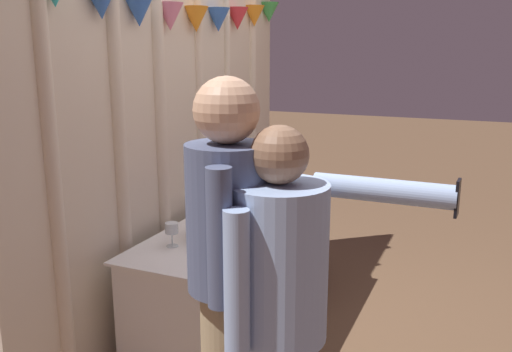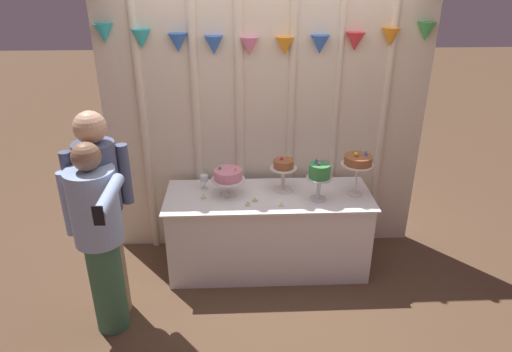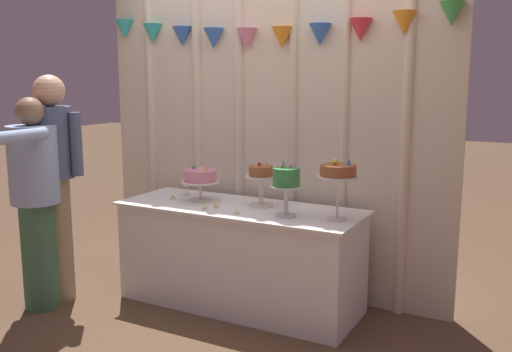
# 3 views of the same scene
# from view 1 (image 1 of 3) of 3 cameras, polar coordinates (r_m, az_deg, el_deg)

# --- Properties ---
(ground_plane) EXTENTS (24.00, 24.00, 0.00)m
(ground_plane) POSITION_cam_1_polar(r_m,az_deg,el_deg) (3.61, 0.14, -16.27)
(ground_plane) COLOR brown
(draped_curtain) EXTENTS (2.92, 0.16, 2.44)m
(draped_curtain) POSITION_cam_1_polar(r_m,az_deg,el_deg) (3.40, -8.25, 4.99)
(draped_curtain) COLOR beige
(draped_curtain) RESTS_ON ground_plane
(cake_table) EXTENTS (1.81, 0.67, 0.75)m
(cake_table) POSITION_cam_1_polar(r_m,az_deg,el_deg) (3.47, -1.39, -10.54)
(cake_table) COLOR white
(cake_table) RESTS_ON ground_plane
(cake_display_leftmost) EXTENTS (0.29, 0.29, 0.27)m
(cake_display_leftmost) POSITION_cam_1_polar(r_m,az_deg,el_deg) (3.00, -4.63, -3.17)
(cake_display_leftmost) COLOR silver
(cake_display_leftmost) RESTS_ON cake_table
(cake_display_midleft) EXTENTS (0.23, 0.23, 0.33)m
(cake_display_midleft) POSITION_cam_1_polar(r_m,az_deg,el_deg) (3.43, -1.75, -0.40)
(cake_display_midleft) COLOR silver
(cake_display_midleft) RESTS_ON cake_table
(cake_display_midright) EXTENTS (0.22, 0.22, 0.38)m
(cake_display_midright) POSITION_cam_1_polar(r_m,az_deg,el_deg) (3.61, 2.85, 0.75)
(cake_display_midright) COLOR silver
(cake_display_midright) RESTS_ON cake_table
(cake_display_rightmost) EXTENTS (0.28, 0.28, 0.41)m
(cake_display_rightmost) POSITION_cam_1_polar(r_m,az_deg,el_deg) (3.93, 3.56, 2.71)
(cake_display_rightmost) COLOR silver
(cake_display_rightmost) RESTS_ON cake_table
(wine_glass) EXTENTS (0.07, 0.07, 0.13)m
(wine_glass) POSITION_cam_1_polar(r_m,az_deg,el_deg) (2.91, -8.91, -5.57)
(wine_glass) COLOR silver
(wine_glass) RESTS_ON cake_table
(tealight_far_left) EXTENTS (0.04, 0.04, 0.04)m
(tealight_far_left) POSITION_cam_1_polar(r_m,az_deg,el_deg) (2.84, -5.51, -7.72)
(tealight_far_left) COLOR beige
(tealight_far_left) RESTS_ON cake_table
(tealight_near_left) EXTENTS (0.05, 0.05, 0.03)m
(tealight_near_left) POSITION_cam_1_polar(r_m,az_deg,el_deg) (3.11, 0.12, -5.86)
(tealight_near_left) COLOR beige
(tealight_near_left) RESTS_ON cake_table
(tealight_near_right) EXTENTS (0.05, 0.05, 0.04)m
(tealight_near_right) POSITION_cam_1_polar(r_m,az_deg,el_deg) (3.19, -0.47, -5.34)
(tealight_near_right) COLOR beige
(tealight_near_right) RESTS_ON cake_table
(tealight_far_right) EXTENTS (0.04, 0.04, 0.03)m
(tealight_far_right) POSITION_cam_1_polar(r_m,az_deg,el_deg) (3.34, 2.49, -4.47)
(tealight_far_right) COLOR beige
(tealight_far_right) RESTS_ON cake_table
(guest_man_dark_suit) EXTENTS (0.44, 0.37, 1.69)m
(guest_man_dark_suit) POSITION_cam_1_polar(r_m,az_deg,el_deg) (1.98, -2.90, -11.31)
(guest_man_dark_suit) COLOR #9E8966
(guest_man_dark_suit) RESTS_ON ground_plane
(guest_man_pink_jacket) EXTENTS (0.49, 0.77, 1.54)m
(guest_man_pink_jacket) POSITION_cam_1_polar(r_m,az_deg,el_deg) (1.97, 2.51, -15.13)
(guest_man_pink_jacket) COLOR #3D6B4C
(guest_man_pink_jacket) RESTS_ON ground_plane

